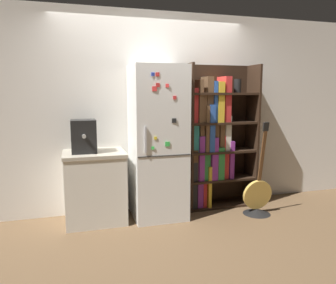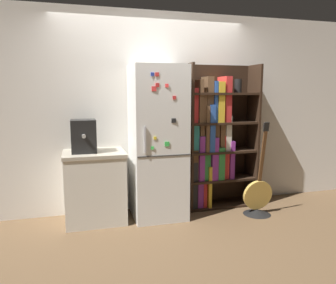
{
  "view_description": "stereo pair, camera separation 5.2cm",
  "coord_description": "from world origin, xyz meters",
  "px_view_note": "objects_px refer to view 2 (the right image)",
  "views": [
    {
      "loc": [
        -1.0,
        -3.77,
        1.57
      ],
      "look_at": [
        0.14,
        0.15,
        0.94
      ],
      "focal_mm": 35.0,
      "sensor_mm": 36.0,
      "label": 1
    },
    {
      "loc": [
        -0.95,
        -3.79,
        1.57
      ],
      "look_at": [
        0.14,
        0.15,
        0.94
      ],
      "focal_mm": 35.0,
      "sensor_mm": 36.0,
      "label": 2
    }
  ],
  "objects_px": {
    "refrigerator": "(158,143)",
    "espresso_machine": "(84,136)",
    "bookshelf": "(212,140)",
    "guitar": "(258,201)"
  },
  "relations": [
    {
      "from": "refrigerator",
      "to": "espresso_machine",
      "type": "height_order",
      "value": "refrigerator"
    },
    {
      "from": "refrigerator",
      "to": "espresso_machine",
      "type": "relative_size",
      "value": 4.86
    },
    {
      "from": "bookshelf",
      "to": "guitar",
      "type": "xyz_separation_m",
      "value": [
        0.45,
        -0.47,
        -0.75
      ]
    },
    {
      "from": "espresso_machine",
      "to": "guitar",
      "type": "bearing_deg",
      "value": -9.37
    },
    {
      "from": "refrigerator",
      "to": "espresso_machine",
      "type": "distance_m",
      "value": 0.9
    },
    {
      "from": "guitar",
      "to": "refrigerator",
      "type": "bearing_deg",
      "value": 165.79
    },
    {
      "from": "refrigerator",
      "to": "guitar",
      "type": "distance_m",
      "value": 1.5
    },
    {
      "from": "refrigerator",
      "to": "bookshelf",
      "type": "xyz_separation_m",
      "value": [
        0.8,
        0.15,
        -0.02
      ]
    },
    {
      "from": "refrigerator",
      "to": "espresso_machine",
      "type": "xyz_separation_m",
      "value": [
        -0.89,
        0.04,
        0.11
      ]
    },
    {
      "from": "guitar",
      "to": "bookshelf",
      "type": "bearing_deg",
      "value": 133.43
    }
  ]
}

